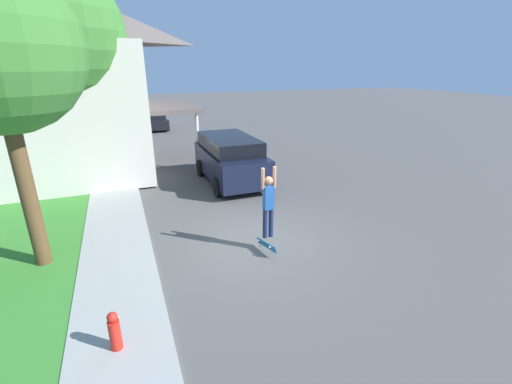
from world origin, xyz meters
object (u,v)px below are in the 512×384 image
Objects in this scene: skateboarder at (268,202)px; suv_parked at (230,159)px; car_down_street at (154,121)px; skateboard at (266,245)px; fire_hydrant at (115,331)px; lawn_tree_far at (52,32)px.

suv_parked is at bearing 81.84° from skateboarder.
suv_parked is at bearing -84.25° from car_down_street.
fire_hydrant is at bearing -150.19° from skateboard.
lawn_tree_far is 7.88m from suv_parked.
fire_hydrant is (-4.74, -8.27, -0.59)m from suv_parked.
skateboarder is 2.61× the size of fire_hydrant.
fire_hydrant is at bearing -119.80° from suv_parked.
lawn_tree_far is at bearing 97.26° from fire_hydrant.
skateboard is at bearing -125.04° from skateboarder.
lawn_tree_far is at bearing -108.37° from car_down_street.
lawn_tree_far is at bearing 124.06° from skateboarder.
car_down_street is at bearing 91.51° from skateboard.
skateboard is at bearing -98.98° from suv_parked.
skateboard is at bearing -88.49° from car_down_street.
car_down_street is at bearing 91.83° from skateboarder.
car_down_street is 21.11m from skateboarder.
fire_hydrant is (-3.88, -2.32, -0.94)m from skateboarder.
car_down_street is (-1.53, 15.14, -0.39)m from suv_parked.
car_down_street is at bearing 82.19° from fire_hydrant.
suv_parked is (6.00, -1.67, -4.83)m from lawn_tree_far.
skateboarder is at bearing 54.96° from skateboard.
skateboard is at bearing -57.08° from lawn_tree_far.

